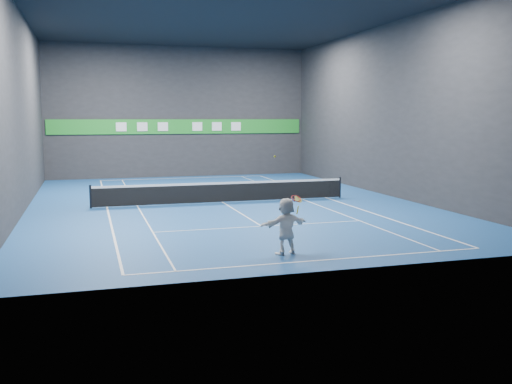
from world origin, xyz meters
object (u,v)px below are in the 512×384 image
object	(u,v)px
tennis_net	(223,192)
tennis_racket	(296,200)
player	(286,226)
tennis_ball	(275,156)

from	to	relation	value
tennis_net	tennis_racket	bearing A→B (deg)	-91.43
player	tennis_racket	distance (m)	0.85
tennis_net	tennis_racket	xyz separation A→B (m)	(-0.27, -10.82, 1.10)
player	tennis_ball	xyz separation A→B (m)	(-0.31, 0.17, 2.09)
tennis_net	tennis_ball	bearing A→B (deg)	-94.91
player	tennis_net	world-z (taller)	player
tennis_net	tennis_racket	size ratio (longest dim) A/B	20.71
tennis_net	player	bearing A→B (deg)	-93.21
tennis_racket	player	bearing A→B (deg)	-172.00
tennis_ball	tennis_racket	bearing A→B (deg)	-10.92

